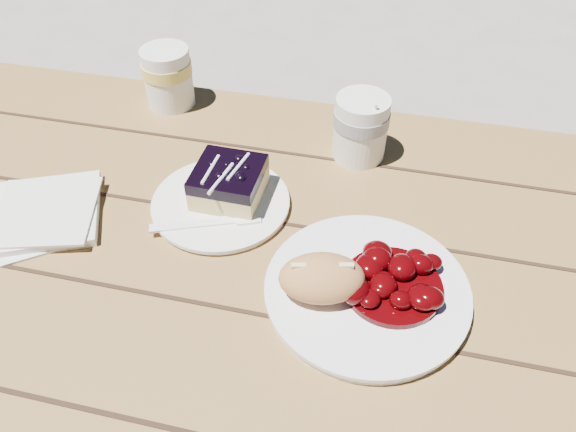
% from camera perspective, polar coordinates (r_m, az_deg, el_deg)
% --- Properties ---
extents(picnic_table, '(2.00, 1.55, 0.75)m').
position_cam_1_polar(picnic_table, '(0.88, -4.59, -11.35)').
color(picnic_table, brown).
rests_on(picnic_table, ground).
extents(main_plate, '(0.25, 0.25, 0.02)m').
position_cam_1_polar(main_plate, '(0.72, 7.99, -7.60)').
color(main_plate, white).
rests_on(main_plate, picnic_table).
extents(goulash_stew, '(0.12, 0.12, 0.04)m').
position_cam_1_polar(goulash_stew, '(0.70, 10.72, -6.19)').
color(goulash_stew, '#3E0204').
rests_on(goulash_stew, main_plate).
extents(bread_roll, '(0.12, 0.09, 0.05)m').
position_cam_1_polar(bread_roll, '(0.68, 3.45, -6.32)').
color(bread_roll, '#BD8148').
rests_on(bread_roll, main_plate).
extents(dessert_plate, '(0.20, 0.20, 0.01)m').
position_cam_1_polar(dessert_plate, '(0.83, -6.83, 1.25)').
color(dessert_plate, white).
rests_on(dessert_plate, picnic_table).
extents(blueberry_cake, '(0.10, 0.10, 0.05)m').
position_cam_1_polar(blueberry_cake, '(0.82, -6.03, 3.46)').
color(blueberry_cake, '#D7C675').
rests_on(blueberry_cake, dessert_plate).
extents(fork_dessert, '(0.16, 0.08, 0.00)m').
position_cam_1_polar(fork_dessert, '(0.79, -9.46, -0.78)').
color(fork_dessert, white).
rests_on(fork_dessert, dessert_plate).
extents(coffee_cup, '(0.08, 0.08, 0.10)m').
position_cam_1_polar(coffee_cup, '(0.90, 7.38, 8.87)').
color(coffee_cup, white).
rests_on(coffee_cup, picnic_table).
extents(napkin_stack, '(0.20, 0.20, 0.01)m').
position_cam_1_polar(napkin_stack, '(0.88, -23.47, 0.28)').
color(napkin_stack, white).
rests_on(napkin_stack, picnic_table).
extents(fork_table, '(0.14, 0.12, 0.00)m').
position_cam_1_polar(fork_table, '(0.83, -25.47, -3.77)').
color(fork_table, white).
rests_on(fork_table, picnic_table).
extents(second_cup, '(0.08, 0.08, 0.10)m').
position_cam_1_polar(second_cup, '(1.04, -12.08, 13.62)').
color(second_cup, white).
rests_on(second_cup, picnic_table).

